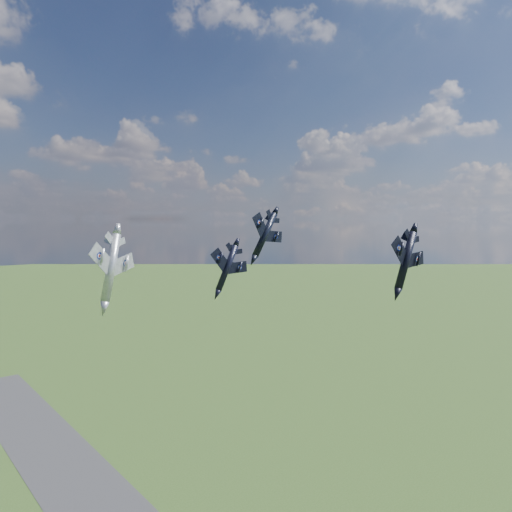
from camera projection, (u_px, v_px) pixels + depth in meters
jet_lead_navy at (227, 268)px, 93.87m from camera, size 10.43×13.35×6.05m
jet_right_navy at (406, 260)px, 88.32m from camera, size 11.19×14.87×6.75m
jet_high_navy at (265, 235)px, 112.66m from camera, size 11.99×16.09×8.65m
jet_left_silver at (111, 268)px, 79.36m from camera, size 16.46×18.37×5.87m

